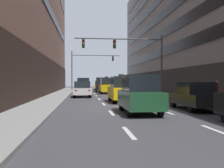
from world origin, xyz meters
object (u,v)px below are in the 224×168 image
Objects in this scene: car_driving_6 at (139,94)px; pedestrian_1 at (217,90)px; pedestrian_0 at (162,86)px; taxi_driving_5 at (100,85)px; car_driving_3 at (84,85)px; traffic_signal_0 at (131,52)px; taxi_driving_0 at (121,89)px; car_driving_1 at (82,89)px; car_parked_1 at (195,96)px; traffic_signal_1 at (86,64)px; taxi_driving_2 at (107,86)px; car_driving_4 at (101,85)px.

pedestrian_1 is (6.16, 3.23, 0.04)m from car_driving_6.
pedestrian_1 is (-0.11, -12.36, 0.00)m from pedestrian_0.
taxi_driving_5 is at bearing 101.43° from pedestrian_1.
traffic_signal_0 is (4.75, -10.48, 3.53)m from car_driving_3.
taxi_driving_0 is 2.70× the size of pedestrian_0.
taxi_driving_5 is 21.87m from traffic_signal_0.
car_driving_1 is 1.02× the size of car_parked_1.
car_driving_1 is 2.84× the size of pedestrian_0.
car_parked_1 is 0.51× the size of traffic_signal_1.
taxi_driving_0 is 15.75m from car_driving_3.
car_driving_3 is 0.52× the size of traffic_signal_1.
car_driving_3 is 22.06m from car_parked_1.
car_driving_3 is at bearing 146.06° from taxi_driving_2.
car_driving_6 is at bearing -90.18° from taxi_driving_5.
pedestrian_1 is (8.52, -27.52, -3.62)m from traffic_signal_1.
car_driving_3 is at bearing -125.93° from car_driving_4.
car_driving_4 is 1.12× the size of car_driving_6.
taxi_driving_5 reaches higher than pedestrian_1.
traffic_signal_1 is at bearing 95.83° from taxi_driving_0.
car_driving_4 is at bearing -63.93° from traffic_signal_1.
taxi_driving_2 is 3.68m from car_driving_3.
taxi_driving_0 reaches higher than car_driving_3.
car_driving_1 reaches higher than car_parked_1.
taxi_driving_5 is (-0.08, 13.04, -0.20)m from taxi_driving_2.
traffic_signal_1 is at bearing 101.29° from car_parked_1.
car_driving_1 is at bearing -103.17° from car_driving_4.
taxi_driving_0 reaches higher than car_driving_1.
car_driving_4 is (2.97, 12.71, 0.29)m from car_driving_1.
car_driving_6 is at bearing -82.65° from car_driving_3.
pedestrian_1 is at bearing -90.51° from pedestrian_0.
traffic_signal_0 is at bearing 70.15° from taxi_driving_0.
car_driving_1 is at bearing -166.37° from pedestrian_0.
traffic_signal_1 is (-5.92, 29.67, 3.86)m from car_parked_1.
car_driving_1 is 9.58m from pedestrian_0.
pedestrian_0 is at bearing 89.49° from pedestrian_1.
car_driving_1 is at bearing 118.31° from car_parked_1.
traffic_signal_1 reaches higher than taxi_driving_2.
pedestrian_0 is at bearing 13.63° from car_driving_1.
car_driving_6 is (2.86, -22.19, -0.05)m from car_driving_3.
traffic_signal_0 is (1.80, 4.99, 3.56)m from taxi_driving_0.
car_parked_1 is (3.37, -19.05, -0.24)m from taxi_driving_2.
car_driving_1 is 13.67m from pedestrian_1.
car_driving_1 is 13.91m from car_parked_1.
car_driving_3 is at bearing 114.39° from traffic_signal_0.
taxi_driving_5 is at bearing 88.66° from car_driving_4.
taxi_driving_2 is at bearing 64.61° from car_driving_1.
car_driving_3 is 0.95× the size of car_driving_4.
taxi_driving_5 is at bearing 90.37° from taxi_driving_2.
car_driving_1 is (-3.13, 6.62, -0.21)m from taxi_driving_0.
taxi_driving_2 reaches higher than car_driving_4.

